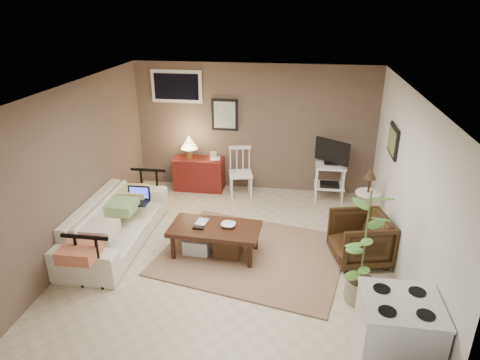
% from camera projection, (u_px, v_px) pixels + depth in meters
% --- Properties ---
extents(floor, '(5.00, 5.00, 0.00)m').
position_uv_depth(floor, '(233.00, 256.00, 6.20)').
color(floor, '#C1B293').
rests_on(floor, ground).
extents(art_back, '(0.50, 0.03, 0.60)m').
position_uv_depth(art_back, '(225.00, 115.00, 7.97)').
color(art_back, black).
extents(art_right, '(0.03, 0.60, 0.45)m').
position_uv_depth(art_right, '(393.00, 141.00, 6.27)').
color(art_right, black).
extents(window, '(0.96, 0.03, 0.60)m').
position_uv_depth(window, '(177.00, 86.00, 7.90)').
color(window, white).
extents(rug, '(2.89, 2.50, 0.02)m').
position_uv_depth(rug, '(252.00, 254.00, 6.21)').
color(rug, '#937155').
rests_on(rug, floor).
extents(coffee_table, '(1.31, 0.72, 0.48)m').
position_uv_depth(coffee_table, '(214.00, 238.00, 6.13)').
color(coffee_table, '#361B0E').
rests_on(coffee_table, floor).
extents(sofa, '(0.67, 2.31, 0.90)m').
position_uv_depth(sofa, '(115.00, 216.00, 6.38)').
color(sofa, beige).
rests_on(sofa, floor).
extents(sofa_pillows, '(0.44, 2.19, 0.16)m').
position_uv_depth(sofa_pillows, '(110.00, 218.00, 6.09)').
color(sofa_pillows, beige).
rests_on(sofa_pillows, sofa).
extents(sofa_end_rails, '(0.62, 2.30, 0.78)m').
position_uv_depth(sofa_end_rails, '(124.00, 220.00, 6.39)').
color(sofa_end_rails, black).
rests_on(sofa_end_rails, floor).
extents(laptop, '(0.35, 0.26, 0.24)m').
position_uv_depth(laptop, '(138.00, 197.00, 6.66)').
color(laptop, black).
rests_on(laptop, sofa).
extents(red_console, '(0.95, 0.42, 1.09)m').
position_uv_depth(red_console, '(198.00, 171.00, 8.26)').
color(red_console, maroon).
rests_on(red_console, floor).
extents(spindle_chair, '(0.50, 0.50, 0.92)m').
position_uv_depth(spindle_chair, '(241.00, 174.00, 7.97)').
color(spindle_chair, white).
rests_on(spindle_chair, floor).
extents(tv_stand, '(0.58, 0.44, 1.15)m').
position_uv_depth(tv_stand, '(331.00, 169.00, 7.73)').
color(tv_stand, white).
rests_on(tv_stand, floor).
extents(side_table, '(0.39, 0.39, 1.03)m').
position_uv_depth(side_table, '(368.00, 191.00, 6.74)').
color(side_table, white).
rests_on(side_table, floor).
extents(armchair, '(0.85, 0.88, 0.76)m').
position_uv_depth(armchair, '(360.00, 237.00, 5.96)').
color(armchair, black).
rests_on(armchair, floor).
extents(potted_plant, '(0.38, 0.38, 1.51)m').
position_uv_depth(potted_plant, '(365.00, 244.00, 4.97)').
color(potted_plant, gray).
rests_on(potted_plant, floor).
extents(stove, '(0.72, 0.67, 0.94)m').
position_uv_depth(stove, '(395.00, 341.00, 4.01)').
color(stove, silver).
rests_on(stove, floor).
extents(bowl, '(0.21, 0.06, 0.20)m').
position_uv_depth(bowl, '(228.00, 220.00, 6.02)').
color(bowl, '#361B0E').
rests_on(bowl, coffee_table).
extents(book_table, '(0.16, 0.04, 0.21)m').
position_uv_depth(book_table, '(197.00, 215.00, 6.16)').
color(book_table, '#361B0E').
rests_on(book_table, coffee_table).
extents(book_console, '(0.18, 0.05, 0.24)m').
position_uv_depth(book_console, '(211.00, 153.00, 8.08)').
color(book_console, '#361B0E').
rests_on(book_console, red_console).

